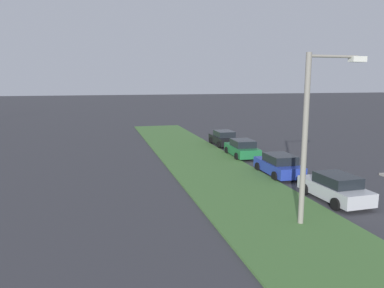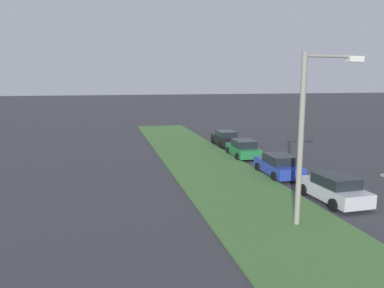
{
  "view_description": "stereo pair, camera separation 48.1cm",
  "coord_description": "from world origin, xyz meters",
  "px_view_note": "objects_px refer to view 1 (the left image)",
  "views": [
    {
      "loc": [
        -10.96,
        15.45,
        6.39
      ],
      "look_at": [
        14.73,
        8.98,
        1.84
      ],
      "focal_mm": 35.26,
      "sensor_mm": 36.0,
      "label": 1
    },
    {
      "loc": [
        -11.07,
        14.98,
        6.39
      ],
      "look_at": [
        14.73,
        8.98,
        1.84
      ],
      "focal_mm": 35.26,
      "sensor_mm": 36.0,
      "label": 2
    }
  ],
  "objects_px": {
    "parked_car_silver": "(335,188)",
    "streetlight": "(313,127)",
    "parked_car_blue": "(279,165)",
    "parked_car_green": "(242,148)",
    "parked_car_black": "(224,138)"
  },
  "relations": [
    {
      "from": "parked_car_silver",
      "to": "parked_car_blue",
      "type": "xyz_separation_m",
      "value": [
        5.63,
        0.4,
        0.0
      ]
    },
    {
      "from": "parked_car_silver",
      "to": "parked_car_black",
      "type": "relative_size",
      "value": 1.01
    },
    {
      "from": "parked_car_black",
      "to": "streetlight",
      "type": "bearing_deg",
      "value": 172.22
    },
    {
      "from": "parked_car_green",
      "to": "streetlight",
      "type": "bearing_deg",
      "value": 171.84
    },
    {
      "from": "parked_car_black",
      "to": "streetlight",
      "type": "relative_size",
      "value": 0.58
    },
    {
      "from": "parked_car_silver",
      "to": "streetlight",
      "type": "xyz_separation_m",
      "value": [
        -2.64,
        3.19,
        3.67
      ]
    },
    {
      "from": "parked_car_black",
      "to": "parked_car_blue",
      "type": "bearing_deg",
      "value": 179.67
    },
    {
      "from": "streetlight",
      "to": "parked_car_black",
      "type": "bearing_deg",
      "value": -8.37
    },
    {
      "from": "parked_car_silver",
      "to": "parked_car_black",
      "type": "xyz_separation_m",
      "value": [
        17.63,
        0.21,
        0.0
      ]
    },
    {
      "from": "parked_car_blue",
      "to": "parked_car_black",
      "type": "distance_m",
      "value": 11.99
    },
    {
      "from": "parked_car_blue",
      "to": "parked_car_green",
      "type": "xyz_separation_m",
      "value": [
        6.41,
        0.09,
        0.0
      ]
    },
    {
      "from": "parked_car_black",
      "to": "streetlight",
      "type": "distance_m",
      "value": 20.81
    },
    {
      "from": "parked_car_silver",
      "to": "streetlight",
      "type": "distance_m",
      "value": 5.54
    },
    {
      "from": "parked_car_green",
      "to": "parked_car_black",
      "type": "height_order",
      "value": "same"
    },
    {
      "from": "parked_car_blue",
      "to": "streetlight",
      "type": "bearing_deg",
      "value": 161.96
    }
  ]
}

